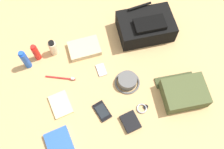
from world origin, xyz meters
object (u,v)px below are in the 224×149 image
at_px(toiletry_pouch, 184,92).
at_px(paperback_novel, 60,145).
at_px(backpack, 146,26).
at_px(wallet, 130,122).
at_px(cell_phone, 102,111).
at_px(folded_towel, 84,48).
at_px(wristwatch, 142,108).
at_px(bucket_hat, 127,81).
at_px(lotion_bottle, 53,48).
at_px(deodorant_spray, 25,60).
at_px(toothbrush, 62,78).
at_px(sunscreen_spray, 36,52).
at_px(media_player, 101,70).
at_px(notepad, 61,105).

distance_m(toiletry_pouch, paperback_novel, 0.77).
xyz_separation_m(backpack, wallet, (-0.34, -0.54, -0.06)).
relative_size(cell_phone, folded_towel, 0.64).
relative_size(cell_phone, wristwatch, 1.80).
relative_size(bucket_hat, folded_towel, 0.78).
bearing_deg(lotion_bottle, deodorant_spray, -169.77).
bearing_deg(toothbrush, paperback_novel, -108.08).
bearing_deg(wallet, bucket_hat, 67.18).
bearing_deg(deodorant_spray, sunscreen_spray, 24.74).
height_order(sunscreen_spray, folded_towel, sunscreen_spray).
bearing_deg(media_player, lotion_bottle, 135.46).
distance_m(bucket_hat, notepad, 0.43).
height_order(deodorant_spray, cell_phone, deodorant_spray).
xyz_separation_m(backpack, lotion_bottle, (-0.61, 0.07, -0.01)).
height_order(deodorant_spray, sunscreen_spray, deodorant_spray).
xyz_separation_m(lotion_bottle, toothbrush, (-0.01, -0.20, -0.05)).
bearing_deg(lotion_bottle, toiletry_pouch, -41.79).
bearing_deg(bucket_hat, notepad, 178.37).
relative_size(deodorant_spray, wallet, 1.50).
bearing_deg(paperback_novel, sunscreen_spray, 87.20).
distance_m(sunscreen_spray, media_player, 0.42).
relative_size(deodorant_spray, cell_phone, 1.29).
bearing_deg(lotion_bottle, wristwatch, -56.05).
xyz_separation_m(paperback_novel, cell_phone, (0.29, 0.10, -0.01)).
bearing_deg(folded_towel, toiletry_pouch, -48.99).
xyz_separation_m(sunscreen_spray, cell_phone, (0.26, -0.49, -0.06)).
bearing_deg(toiletry_pouch, wristwatch, 177.66).
xyz_separation_m(lotion_bottle, wallet, (0.28, -0.61, -0.05)).
height_order(sunscreen_spray, toothbrush, sunscreen_spray).
relative_size(toothbrush, notepad, 1.14).
xyz_separation_m(deodorant_spray, sunscreen_spray, (0.07, 0.03, -0.01)).
bearing_deg(notepad, bucket_hat, -4.81).
bearing_deg(notepad, deodorant_spray, 105.99).
relative_size(sunscreen_spray, paperback_novel, 0.75).
bearing_deg(toiletry_pouch, media_player, 139.97).
xyz_separation_m(cell_phone, folded_towel, (0.04, 0.44, 0.01)).
xyz_separation_m(wristwatch, wallet, (-0.10, -0.05, 0.01)).
relative_size(toiletry_pouch, bucket_hat, 1.82).
xyz_separation_m(toiletry_pouch, media_player, (-0.40, 0.33, -0.04)).
bearing_deg(sunscreen_spray, wallet, -57.65).
height_order(lotion_bottle, cell_phone, lotion_bottle).
bearing_deg(wallet, backpack, 53.99).
bearing_deg(paperback_novel, toothbrush, 71.92).
bearing_deg(paperback_novel, wristwatch, 3.32).
bearing_deg(deodorant_spray, bucket_hat, -32.22).
relative_size(sunscreen_spray, lotion_bottle, 1.14).
height_order(backpack, toiletry_pouch, backpack).
relative_size(toiletry_pouch, sunscreen_spray, 2.03).
distance_m(lotion_bottle, notepad, 0.37).
height_order(deodorant_spray, wristwatch, deodorant_spray).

